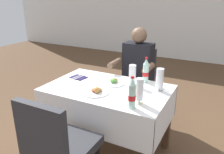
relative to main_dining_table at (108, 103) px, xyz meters
The scene contains 13 objects.
ground_plane 0.61m from the main_dining_table, 135.14° to the right, with size 11.00×11.00×0.00m, color brown.
main_dining_table is the anchor object (origin of this frame).
chair_far_diner_seat 0.78m from the main_dining_table, 90.00° to the left, with size 0.44×0.50×0.97m.
chair_near_camera_side 0.78m from the main_dining_table, 90.00° to the right, with size 0.44×0.50×0.97m.
seated_diner_far 0.69m from the main_dining_table, 86.15° to the left, with size 0.50×0.46×1.26m.
plate_near_camera 0.26m from the main_dining_table, 100.69° to the right, with size 0.26×0.26×0.07m.
plate_far_diner 0.23m from the main_dining_table, 86.93° to the left, with size 0.24×0.24×0.06m.
beer_glass_left 0.39m from the main_dining_table, 42.78° to the left, with size 0.07×0.07×0.22m.
beer_glass_middle 0.54m from the main_dining_table, 24.63° to the right, with size 0.07×0.07×0.23m.
beer_glass_right 0.59m from the main_dining_table, 18.07° to the left, with size 0.07×0.07×0.23m.
cola_bottle_primary 0.52m from the main_dining_table, 47.19° to the left, with size 0.06×0.06×0.28m.
cola_bottle_secondary 0.57m from the main_dining_table, 37.31° to the right, with size 0.06×0.06×0.28m.
napkin_cutlery_set 0.47m from the main_dining_table, 166.91° to the left, with size 0.19×0.20×0.01m.
Camera 1 is at (1.18, -1.73, 1.63)m, focal length 36.66 mm.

